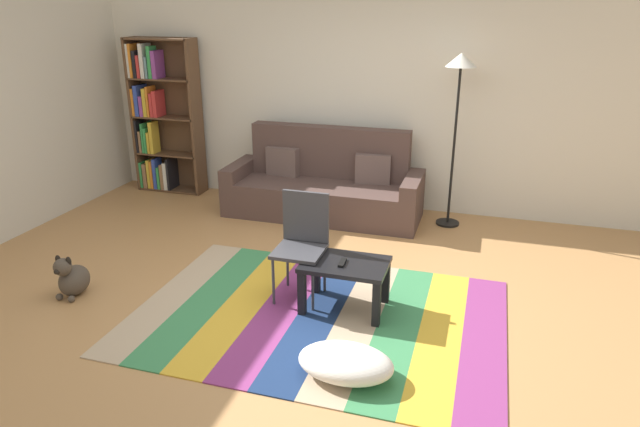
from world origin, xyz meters
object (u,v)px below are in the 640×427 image
(coffee_table, at_px, (345,272))
(tv_remote, at_px, (342,263))
(couch, at_px, (324,187))
(pouf, at_px, (346,363))
(bookshelf, at_px, (159,119))
(folding_chair, at_px, (302,237))
(dog, at_px, (72,278))
(standing_lamp, at_px, (459,84))

(coffee_table, bearing_deg, tv_remote, -115.10)
(coffee_table, relative_size, tv_remote, 4.56)
(couch, xyz_separation_m, pouf, (1.02, -2.95, -0.23))
(bookshelf, bearing_deg, folding_chair, -39.47)
(bookshelf, relative_size, dog, 4.92)
(couch, bearing_deg, pouf, -70.86)
(bookshelf, relative_size, coffee_table, 2.86)
(standing_lamp, bearing_deg, bookshelf, 177.03)
(standing_lamp, bearing_deg, couch, -176.56)
(coffee_table, bearing_deg, couch, 110.81)
(coffee_table, bearing_deg, bookshelf, 142.73)
(pouf, bearing_deg, folding_chair, 122.27)
(couch, bearing_deg, dog, -120.47)
(coffee_table, xyz_separation_m, dog, (-2.28, -0.46, -0.18))
(standing_lamp, xyz_separation_m, folding_chair, (-1.05, -2.02, -1.03))
(couch, relative_size, standing_lamp, 1.20)
(coffee_table, height_order, dog, coffee_table)
(couch, xyz_separation_m, dog, (-1.49, -2.54, -0.18))
(bookshelf, distance_m, standing_lamp, 3.80)
(coffee_table, distance_m, pouf, 0.93)
(standing_lamp, distance_m, folding_chair, 2.50)
(folding_chair, bearing_deg, standing_lamp, 111.83)
(dog, bearing_deg, tv_remote, 10.63)
(couch, relative_size, bookshelf, 1.15)
(folding_chair, bearing_deg, dog, -113.00)
(pouf, height_order, folding_chair, folding_chair)
(folding_chair, bearing_deg, pouf, -8.43)
(couch, distance_m, dog, 2.95)
(tv_remote, bearing_deg, dog, -171.96)
(couch, height_order, folding_chair, couch)
(dog, relative_size, standing_lamp, 0.21)
(couch, distance_m, folding_chair, 1.98)
(couch, bearing_deg, bookshelf, 173.07)
(dog, distance_m, tv_remote, 2.32)
(couch, distance_m, standing_lamp, 1.89)
(tv_remote, xyz_separation_m, folding_chair, (-0.39, 0.17, 0.11))
(bookshelf, height_order, dog, bookshelf)
(dog, xyz_separation_m, folding_chair, (1.88, 0.60, 0.37))
(couch, bearing_deg, coffee_table, -69.19)
(dog, bearing_deg, standing_lamp, 41.85)
(dog, height_order, folding_chair, folding_chair)
(coffee_table, relative_size, dog, 1.72)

